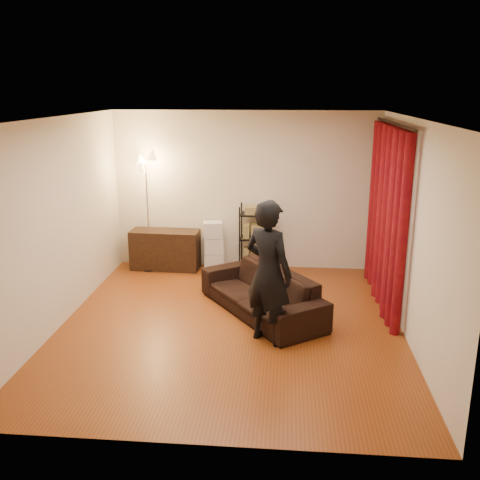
# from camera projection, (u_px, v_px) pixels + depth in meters

# --- Properties ---
(floor) EXTENTS (5.00, 5.00, 0.00)m
(floor) POSITION_uv_depth(u_px,v_px,m) (231.00, 325.00, 7.13)
(floor) COLOR maroon
(floor) RESTS_ON ground
(ceiling) EXTENTS (5.00, 5.00, 0.00)m
(ceiling) POSITION_uv_depth(u_px,v_px,m) (229.00, 118.00, 6.39)
(ceiling) COLOR white
(ceiling) RESTS_ON ground
(wall_back) EXTENTS (5.00, 0.00, 5.00)m
(wall_back) POSITION_uv_depth(u_px,v_px,m) (246.00, 191.00, 9.15)
(wall_back) COLOR beige
(wall_back) RESTS_ON ground
(wall_front) EXTENTS (5.00, 0.00, 5.00)m
(wall_front) POSITION_uv_depth(u_px,v_px,m) (198.00, 304.00, 4.36)
(wall_front) COLOR beige
(wall_front) RESTS_ON ground
(wall_left) EXTENTS (0.00, 5.00, 5.00)m
(wall_left) POSITION_uv_depth(u_px,v_px,m) (58.00, 223.00, 6.95)
(wall_left) COLOR beige
(wall_left) RESTS_ON ground
(wall_right) EXTENTS (0.00, 5.00, 5.00)m
(wall_right) POSITION_uv_depth(u_px,v_px,m) (412.00, 231.00, 6.57)
(wall_right) COLOR beige
(wall_right) RESTS_ON ground
(curtain_rod) EXTENTS (0.04, 2.65, 0.04)m
(curtain_rod) POSITION_uv_depth(u_px,v_px,m) (394.00, 123.00, 7.32)
(curtain_rod) COLOR black
(curtain_rod) RESTS_ON wall_right
(curtain) EXTENTS (0.22, 2.65, 2.55)m
(curtain) POSITION_uv_depth(u_px,v_px,m) (386.00, 216.00, 7.68)
(curtain) COLOR maroon
(curtain) RESTS_ON ground
(sofa) EXTENTS (1.90, 2.20, 0.62)m
(sofa) POSITION_uv_depth(u_px,v_px,m) (261.00, 292.00, 7.44)
(sofa) COLOR black
(sofa) RESTS_ON ground
(person) EXTENTS (0.79, 0.73, 1.80)m
(person) POSITION_uv_depth(u_px,v_px,m) (268.00, 272.00, 6.46)
(person) COLOR black
(person) RESTS_ON ground
(media_cabinet) EXTENTS (1.19, 0.49, 0.68)m
(media_cabinet) POSITION_uv_depth(u_px,v_px,m) (165.00, 250.00, 9.28)
(media_cabinet) COLOR black
(media_cabinet) RESTS_ON ground
(storage_boxes) EXTENTS (0.38, 0.33, 0.84)m
(storage_boxes) POSITION_uv_depth(u_px,v_px,m) (213.00, 245.00, 9.27)
(storage_boxes) COLOR beige
(storage_boxes) RESTS_ON ground
(wire_shelf) EXTENTS (0.61, 0.51, 1.16)m
(wire_shelf) POSITION_uv_depth(u_px,v_px,m) (256.00, 238.00, 9.13)
(wire_shelf) COLOR black
(wire_shelf) RESTS_ON ground
(floor_lamp) EXTENTS (0.47, 0.47, 2.02)m
(floor_lamp) POSITION_uv_depth(u_px,v_px,m) (148.00, 213.00, 9.05)
(floor_lamp) COLOR silver
(floor_lamp) RESTS_ON ground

